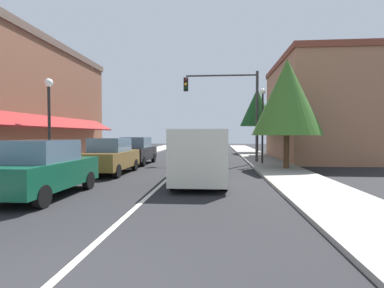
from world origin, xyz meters
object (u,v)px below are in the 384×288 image
(street_lamp_right_mid, at_px, (263,114))
(van_in_lane, at_px, (201,154))
(street_lamp_left_near, at_px, (49,111))
(tree_right_near, at_px, (287,97))
(parked_car_nearest_left, at_px, (44,169))
(traffic_signal_mast_arm, at_px, (232,101))
(parked_car_second_left, at_px, (111,156))
(parked_car_third_left, at_px, (137,151))
(tree_right_far, at_px, (257,107))

(street_lamp_right_mid, bearing_deg, van_in_lane, -116.56)
(street_lamp_left_near, distance_m, street_lamp_right_mid, 12.09)
(street_lamp_left_near, height_order, tree_right_near, tree_right_near)
(parked_car_nearest_left, height_order, traffic_signal_mast_arm, traffic_signal_mast_arm)
(parked_car_nearest_left, relative_size, parked_car_second_left, 1.00)
(parked_car_nearest_left, height_order, parked_car_third_left, same)
(street_lamp_left_near, relative_size, tree_right_far, 0.65)
(parked_car_third_left, distance_m, van_in_lane, 8.31)
(parked_car_nearest_left, height_order, tree_right_far, tree_right_far)
(van_in_lane, distance_m, street_lamp_right_mid, 8.12)
(van_in_lane, distance_m, street_lamp_left_near, 6.71)
(parked_car_second_left, distance_m, street_lamp_right_mid, 9.66)
(traffic_signal_mast_arm, bearing_deg, tree_right_far, 73.99)
(parked_car_nearest_left, bearing_deg, parked_car_second_left, 88.98)
(parked_car_second_left, height_order, street_lamp_right_mid, street_lamp_right_mid)
(traffic_signal_mast_arm, xyz_separation_m, tree_right_far, (3.09, 10.75, 0.55))
(street_lamp_left_near, height_order, tree_right_far, tree_right_far)
(van_in_lane, distance_m, traffic_signal_mast_arm, 8.78)
(parked_car_second_left, xyz_separation_m, van_in_lane, (4.55, -2.23, 0.27))
(parked_car_third_left, height_order, tree_right_near, tree_right_near)
(parked_car_nearest_left, bearing_deg, tree_right_far, 67.22)
(parked_car_nearest_left, bearing_deg, van_in_lane, 33.94)
(parked_car_second_left, xyz_separation_m, traffic_signal_mast_arm, (6.22, 5.84, 3.30))
(van_in_lane, relative_size, street_lamp_right_mid, 1.08)
(tree_right_near, bearing_deg, parked_car_third_left, 164.84)
(parked_car_second_left, xyz_separation_m, street_lamp_right_mid, (8.06, 4.79, 2.36))
(parked_car_second_left, height_order, tree_right_far, tree_right_far)
(parked_car_second_left, distance_m, street_lamp_left_near, 3.49)
(parked_car_nearest_left, distance_m, van_in_lane, 5.63)
(traffic_signal_mast_arm, bearing_deg, parked_car_nearest_left, -119.69)
(van_in_lane, xyz_separation_m, tree_right_far, (4.75, 18.82, 3.58))
(parked_car_nearest_left, bearing_deg, traffic_signal_mast_arm, 60.86)
(parked_car_second_left, distance_m, traffic_signal_mast_arm, 9.14)
(parked_car_second_left, height_order, van_in_lane, van_in_lane)
(parked_car_nearest_left, relative_size, street_lamp_left_near, 0.95)
(traffic_signal_mast_arm, bearing_deg, parked_car_second_left, -136.81)
(parked_car_second_left, bearing_deg, tree_right_near, 14.64)
(tree_right_near, bearing_deg, parked_car_second_left, -165.77)
(traffic_signal_mast_arm, distance_m, street_lamp_right_mid, 2.31)
(parked_car_third_left, distance_m, tree_right_far, 15.59)
(parked_car_nearest_left, height_order, parked_car_second_left, same)
(parked_car_nearest_left, xyz_separation_m, tree_right_far, (9.45, 21.91, 3.85))
(tree_right_far, bearing_deg, tree_right_near, -91.37)
(street_lamp_right_mid, xyz_separation_m, tree_right_far, (1.25, 11.80, 1.49))
(traffic_signal_mast_arm, xyz_separation_m, tree_right_near, (2.74, -3.56, -0.23))
(tree_right_far, bearing_deg, parked_car_nearest_left, -113.33)
(parked_car_nearest_left, xyz_separation_m, parked_car_second_left, (0.15, 5.32, 0.00))
(van_in_lane, bearing_deg, tree_right_near, 44.85)
(van_in_lane, xyz_separation_m, traffic_signal_mast_arm, (1.67, 8.07, 3.03))
(parked_car_nearest_left, distance_m, tree_right_near, 12.25)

